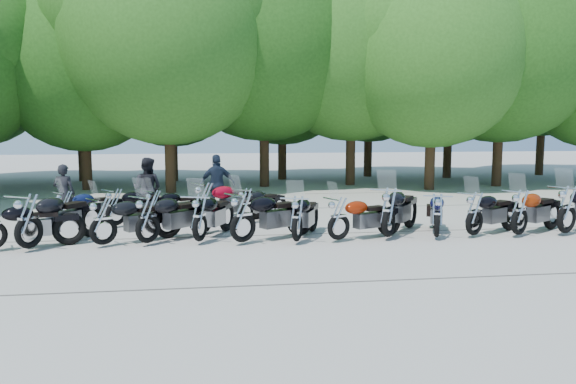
{
  "coord_description": "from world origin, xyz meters",
  "views": [
    {
      "loc": [
        -1.97,
        -12.48,
        2.76
      ],
      "look_at": [
        0.0,
        1.5,
        1.1
      ],
      "focal_mm": 35.0,
      "sensor_mm": 36.0,
      "label": 1
    }
  ],
  "objects": [
    {
      "name": "motorcycle_16",
      "position": [
        -2.09,
        3.14,
        0.68
      ],
      "size": [
        2.46,
        1.85,
        1.37
      ],
      "primitive_type": null,
      "rotation": [
        0.0,
        0.0,
        2.1
      ],
      "color": "#A0051A",
      "rests_on": "ground"
    },
    {
      "name": "motorcycle_7",
      "position": [
        1.06,
        0.38,
        0.62
      ],
      "size": [
        2.27,
        1.46,
        1.23
      ],
      "primitive_type": null,
      "rotation": [
        0.0,
        0.0,
        1.97
      ],
      "color": "maroon",
      "rests_on": "ground"
    },
    {
      "name": "tree_12",
      "position": [
        1.8,
        16.47,
        5.72
      ],
      "size": [
        7.88,
        7.88,
        9.67
      ],
      "color": "#3A2614",
      "rests_on": "ground"
    },
    {
      "name": "motorcycle_2",
      "position": [
        -4.39,
        0.57,
        0.65
      ],
      "size": [
        2.31,
        1.85,
        1.3
      ],
      "primitive_type": null,
      "rotation": [
        0.0,
        0.0,
        2.15
      ],
      "color": "black",
      "rests_on": "ground"
    },
    {
      "name": "ground",
      "position": [
        0.0,
        0.0,
        0.0
      ],
      "size": [
        90.0,
        90.0,
        0.0
      ],
      "primitive_type": "plane",
      "color": "#A6A096",
      "rests_on": "ground"
    },
    {
      "name": "motorcycle_15",
      "position": [
        -3.47,
        3.16,
        0.57
      ],
      "size": [
        2.05,
        1.62,
        1.15
      ],
      "primitive_type": null,
      "rotation": [
        0.0,
        0.0,
        2.14
      ],
      "color": "black",
      "rests_on": "ground"
    },
    {
      "name": "rider_1",
      "position": [
        -3.79,
        4.31,
        0.93
      ],
      "size": [
        1.09,
        0.98,
        1.85
      ],
      "primitive_type": "imported",
      "rotation": [
        0.0,
        0.0,
        2.77
      ],
      "color": "black",
      "rests_on": "ground"
    },
    {
      "name": "rider_2",
      "position": [
        -1.73,
        5.09,
        0.94
      ],
      "size": [
        1.16,
        0.6,
        1.89
      ],
      "primitive_type": "imported",
      "rotation": [
        0.0,
        0.0,
        3.27
      ],
      "color": "#1B2638",
      "rests_on": "ground"
    },
    {
      "name": "motorcycle_17",
      "position": [
        -0.97,
        3.15,
        0.58
      ],
      "size": [
        1.91,
        1.89,
        1.16
      ],
      "primitive_type": null,
      "rotation": [
        0.0,
        0.0,
        2.35
      ],
      "color": "black",
      "rests_on": "ground"
    },
    {
      "name": "tree_4",
      "position": [
        0.54,
        13.09,
        6.64
      ],
      "size": [
        9.13,
        9.13,
        11.2
      ],
      "color": "#3A2614",
      "rests_on": "ground"
    },
    {
      "name": "motorcycle_1",
      "position": [
        -5.94,
        0.38,
        0.73
      ],
      "size": [
        2.05,
        2.59,
        1.45
      ],
      "primitive_type": null,
      "rotation": [
        0.0,
        0.0,
        2.57
      ],
      "color": "black",
      "rests_on": "ground"
    },
    {
      "name": "tree_6",
      "position": [
        7.55,
        10.82,
        5.81
      ],
      "size": [
        8.0,
        8.0,
        9.82
      ],
      "color": "#3A2614",
      "rests_on": "ground"
    },
    {
      "name": "rider_0",
      "position": [
        -6.08,
        4.12,
        0.85
      ],
      "size": [
        0.69,
        0.52,
        1.69
      ],
      "primitive_type": "imported",
      "rotation": [
        0.0,
        0.0,
        2.94
      ],
      "color": "black",
      "rests_on": "ground"
    },
    {
      "name": "motorcycle_11",
      "position": [
        5.65,
        0.34,
        0.68
      ],
      "size": [
        2.43,
        1.89,
        1.36
      ],
      "primitive_type": null,
      "rotation": [
        0.0,
        0.0,
        2.13
      ],
      "color": "maroon",
      "rests_on": "ground"
    },
    {
      "name": "motorcycle_14",
      "position": [
        -4.51,
        3.14,
        0.61
      ],
      "size": [
        2.08,
        1.86,
        1.21
      ],
      "primitive_type": null,
      "rotation": [
        0.0,
        0.0,
        2.25
      ],
      "color": "black",
      "rests_on": "ground"
    },
    {
      "name": "motorcycle_10",
      "position": [
        4.52,
        0.45,
        0.65
      ],
      "size": [
        2.33,
        1.76,
        1.29
      ],
      "primitive_type": null,
      "rotation": [
        0.0,
        0.0,
        2.1
      ],
      "color": "black",
      "rests_on": "ground"
    },
    {
      "name": "tree_15",
      "position": [
        16.61,
        17.02,
        7.03
      ],
      "size": [
        9.67,
        9.67,
        11.86
      ],
      "color": "#3A2614",
      "rests_on": "ground"
    },
    {
      "name": "motorcycle_13",
      "position": [
        -5.81,
        3.16,
        0.58
      ],
      "size": [
        1.99,
        1.78,
        1.16
      ],
      "primitive_type": null,
      "rotation": [
        0.0,
        0.0,
        2.25
      ],
      "color": "#0D163D",
      "rests_on": "ground"
    },
    {
      "name": "tree_14",
      "position": [
        10.68,
        16.09,
        5.83
      ],
      "size": [
        8.02,
        8.02,
        9.84
      ],
      "color": "#3A2614",
      "rests_on": "ground"
    },
    {
      "name": "tree_11",
      "position": [
        -3.76,
        16.43,
        5.49
      ],
      "size": [
        7.56,
        7.56,
        9.28
      ],
      "color": "#3A2614",
      "rests_on": "ground"
    },
    {
      "name": "motorcycle_9",
      "position": [
        3.52,
        0.38,
        0.64
      ],
      "size": [
        1.47,
        2.35,
        1.28
      ],
      "primitive_type": null,
      "rotation": [
        0.0,
        0.0,
        2.76
      ],
      "color": "#0D0E3C",
      "rests_on": "ground"
    },
    {
      "name": "tree_5",
      "position": [
        4.61,
        13.2,
        6.57
      ],
      "size": [
        9.04,
        9.04,
        11.1
      ],
      "color": "#3A2614",
      "rests_on": "ground"
    },
    {
      "name": "tree_10",
      "position": [
        -8.29,
        16.97,
        5.66
      ],
      "size": [
        7.78,
        7.78,
        9.55
      ],
      "color": "#3A2614",
      "rests_on": "ground"
    },
    {
      "name": "motorcycle_3",
      "position": [
        -3.4,
        0.62,
        0.67
      ],
      "size": [
        2.19,
        2.18,
        1.34
      ],
      "primitive_type": null,
      "rotation": [
        0.0,
        0.0,
        2.35
      ],
      "color": "black",
      "rests_on": "ground"
    },
    {
      "name": "motorcycle_6",
      "position": [
        0.05,
        0.34,
        0.64
      ],
      "size": [
        1.54,
        2.36,
        1.29
      ],
      "primitive_type": null,
      "rotation": [
        0.0,
        0.0,
        2.73
      ],
      "color": "black",
      "rests_on": "ground"
    },
    {
      "name": "motorcycle_4",
      "position": [
        -2.21,
        0.65,
        0.66
      ],
      "size": [
        1.59,
        2.44,
        1.33
      ],
      "primitive_type": null,
      "rotation": [
        0.0,
        0.0,
        2.73
      ],
      "color": "black",
      "rests_on": "ground"
    },
    {
      "name": "tree_3",
      "position": [
        -3.57,
        11.24,
        6.32
      ],
      "size": [
        8.7,
        8.7,
        10.67
      ],
      "color": "#3A2614",
      "rests_on": "ground"
    },
    {
      "name": "tree_13",
      "position": [
        6.69,
        17.47,
        6.04
      ],
      "size": [
        8.31,
        8.31,
        10.2
      ],
      "color": "#3A2614",
      "rests_on": "ground"
    },
    {
      "name": "motorcycle_12",
      "position": [
        6.94,
        0.37,
        0.72
      ],
      "size": [
        2.64,
        1.79,
        1.44
      ],
      "primitive_type": null,
      "rotation": [
        0.0,
        0.0,
        2.01
      ],
      "color": "black",
      "rests_on": "ground"
    },
    {
      "name": "tree_2",
      "position": [
        -7.25,
        12.84,
        5.31
      ],
      "size": [
        7.31,
        7.31,
        8.97
      ],
      "color": "#3A2614",
      "rests_on": "ground"
    },
    {
      "name": "motorcycle_8",
      "position": [
        2.33,
        0.51,
        0.72
      ],
      "size": [
        2.14,
        2.53,
        1.45
      ],
      "primitive_type": null,
      "rotation": [
        0.0,
        0.0,
        2.51
      ],
      "color": "black",
      "rests_on": "ground"
    },
    {
      "name": "tree_7",
      "position": [
        11.2,
        11.78,
        6.39
      ],
      "size": [
        8.79,
        8.79,
        10.79
      ],
      "color": "#3A2614",
      "rests_on": "ground"
    },
    {
      "name": "motorcycle_5",
      "position": [
        -1.22,
        0.39,
        0.7
      ],
      "size": [
        2.49,
        1.93,
        1.39
      ],
      "primitive_type": null,
      "rotation": [
        0.0,
        0.0,
        2.12
      ],
      "color": "black",
      "rests_on": "ground"
    }
  ]
}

